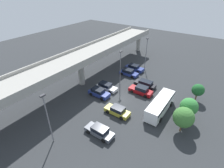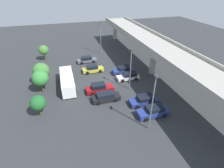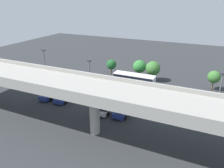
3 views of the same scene
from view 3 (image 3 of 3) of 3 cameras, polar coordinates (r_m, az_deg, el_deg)
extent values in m
plane|color=#2D3033|center=(38.40, 2.96, -4.67)|extent=(115.18, 115.18, 0.00)
cube|color=#9E9B93|center=(27.39, -4.80, -1.65)|extent=(53.75, 6.50, 0.90)
cube|color=#9E9B93|center=(29.65, -1.92, 1.82)|extent=(53.75, 0.30, 0.55)
cube|color=#9E9B93|center=(24.69, -8.37, -2.72)|extent=(53.75, 0.30, 0.55)
cylinder|color=#9E9B93|center=(28.90, -4.59, -7.76)|extent=(1.32, 1.32, 5.82)
cube|color=#515660|center=(38.33, 17.88, -4.99)|extent=(1.72, 4.66, 0.65)
cube|color=black|center=(38.16, 18.02, -4.02)|extent=(1.58, 2.42, 0.68)
cylinder|color=black|center=(37.06, 18.88, -6.38)|extent=(0.22, 0.70, 0.70)
cylinder|color=black|center=(37.19, 16.19, -5.92)|extent=(0.22, 0.70, 0.70)
cylinder|color=black|center=(39.65, 19.40, -4.53)|extent=(0.22, 0.70, 0.70)
cylinder|color=black|center=(39.78, 16.89, -4.12)|extent=(0.22, 0.70, 0.70)
cube|color=gold|center=(38.76, 9.75, -3.83)|extent=(1.74, 4.55, 0.70)
cube|color=black|center=(38.60, 9.87, -2.83)|extent=(1.60, 2.26, 0.66)
cylinder|color=black|center=(37.43, 10.46, -5.20)|extent=(0.22, 0.68, 0.68)
cylinder|color=black|center=(37.83, 7.85, -4.72)|extent=(0.22, 0.68, 0.68)
cylinder|color=black|center=(39.91, 11.51, -3.49)|extent=(0.22, 0.68, 0.68)
cylinder|color=black|center=(40.28, 9.06, -3.06)|extent=(0.22, 0.68, 0.68)
cube|color=navy|center=(34.31, 2.87, -7.03)|extent=(1.84, 4.39, 0.78)
cube|color=black|center=(33.74, 2.72, -6.19)|extent=(1.70, 2.47, 0.64)
cylinder|color=black|center=(35.83, 2.28, -6.09)|extent=(0.22, 0.72, 0.72)
cylinder|color=black|center=(35.25, 5.13, -6.67)|extent=(0.22, 0.72, 0.72)
cylinder|color=black|center=(33.64, 0.48, -8.07)|extent=(0.22, 0.72, 0.72)
cylinder|color=black|center=(33.02, 3.50, -8.75)|extent=(0.22, 0.72, 0.72)
cube|color=silver|center=(35.26, -1.41, -6.30)|extent=(1.73, 4.55, 0.64)
cube|color=black|center=(34.63, -1.72, -5.66)|extent=(1.59, 2.63, 0.64)
cylinder|color=black|center=(36.80, -1.69, -5.30)|extent=(0.22, 0.68, 0.68)
cylinder|color=black|center=(36.13, 0.85, -5.85)|extent=(0.22, 0.68, 0.68)
cylinder|color=black|center=(34.60, -3.78, -7.24)|extent=(0.22, 0.68, 0.68)
cylinder|color=black|center=(33.89, -1.11, -7.87)|extent=(0.22, 0.68, 0.68)
cube|color=maroon|center=(41.63, -1.02, -1.59)|extent=(1.83, 4.87, 0.75)
cube|color=black|center=(41.53, -0.89, -0.52)|extent=(1.68, 2.38, 0.74)
cylinder|color=black|center=(40.11, -0.75, -2.90)|extent=(0.22, 0.66, 0.66)
cylinder|color=black|center=(40.88, -3.12, -2.43)|extent=(0.22, 0.66, 0.66)
cylinder|color=black|center=(42.62, 1.00, -1.35)|extent=(0.22, 0.66, 0.66)
cylinder|color=black|center=(43.34, -1.27, -0.93)|extent=(0.22, 0.66, 0.66)
cube|color=black|center=(42.55, -4.76, -1.16)|extent=(1.76, 4.67, 0.73)
cube|color=black|center=(42.41, -4.69, -0.27)|extent=(1.62, 2.80, 0.60)
cylinder|color=black|center=(41.08, -4.63, -2.37)|extent=(0.22, 0.64, 0.64)
cylinder|color=black|center=(41.92, -6.79, -1.94)|extent=(0.22, 0.64, 0.64)
cylinder|color=black|center=(43.40, -2.78, -0.94)|extent=(0.22, 0.64, 0.64)
cylinder|color=black|center=(44.21, -4.86, -0.56)|extent=(0.22, 0.64, 0.64)
cube|color=navy|center=(39.67, -12.06, -3.42)|extent=(1.89, 4.59, 0.65)
cube|color=black|center=(39.21, -12.37, -2.68)|extent=(1.73, 2.49, 0.69)
cylinder|color=black|center=(41.30, -11.97, -2.62)|extent=(0.22, 0.69, 0.69)
cylinder|color=black|center=(40.26, -9.75, -3.12)|extent=(0.22, 0.69, 0.69)
cylinder|color=black|center=(39.30, -14.40, -4.17)|extent=(0.22, 0.69, 0.69)
cylinder|color=black|center=(38.20, -12.12, -4.74)|extent=(0.22, 0.69, 0.69)
cube|color=navy|center=(41.31, -15.55, -2.59)|extent=(1.81, 4.77, 0.80)
cube|color=black|center=(40.88, -15.84, -1.81)|extent=(1.66, 2.51, 0.61)
cylinder|color=black|center=(42.99, -15.23, -1.93)|extent=(0.22, 0.69, 0.69)
cylinder|color=black|center=(41.89, -13.27, -2.38)|extent=(0.22, 0.69, 0.69)
cylinder|color=black|center=(41.00, -17.82, -3.43)|extent=(0.22, 0.69, 0.69)
cylinder|color=black|center=(39.85, -15.82, -3.95)|extent=(0.22, 0.69, 0.69)
cube|color=white|center=(44.85, 5.76, 1.17)|extent=(8.49, 2.29, 2.21)
cube|color=black|center=(44.58, 5.80, 2.11)|extent=(8.32, 2.33, 0.49)
cylinder|color=black|center=(45.01, 2.07, 0.13)|extent=(0.92, 0.29, 0.92)
cylinder|color=black|center=(47.03, 3.17, 1.09)|extent=(0.92, 0.29, 0.92)
cylinder|color=black|center=(43.43, 8.48, -0.95)|extent=(0.92, 0.29, 0.92)
cylinder|color=black|center=(45.51, 9.33, 0.09)|extent=(0.92, 0.29, 0.92)
cylinder|color=slate|center=(36.21, -5.73, 0.15)|extent=(0.16, 0.16, 7.62)
cube|color=#333338|center=(34.95, -5.98, 6.11)|extent=(0.70, 0.35, 0.20)
cylinder|color=slate|center=(42.77, -16.88, 3.07)|extent=(0.16, 0.16, 8.07)
cube|color=#333338|center=(41.68, -17.50, 8.46)|extent=(0.70, 0.35, 0.20)
cylinder|color=slate|center=(32.55, 25.85, -4.37)|extent=(0.16, 0.16, 7.95)
cube|color=#333338|center=(31.11, 27.08, 2.39)|extent=(0.70, 0.35, 0.20)
cylinder|color=brown|center=(47.21, 24.75, -0.43)|extent=(0.24, 0.24, 1.65)
sphere|color=#3D7533|center=(46.60, 25.11, 1.68)|extent=(2.43, 2.43, 2.43)
cylinder|color=brown|center=(48.40, 10.47, 1.70)|extent=(0.24, 0.24, 1.44)
sphere|color=#3D7533|center=(47.74, 10.63, 4.00)|extent=(3.13, 3.13, 3.13)
cylinder|color=brown|center=(49.13, 7.07, 2.32)|extent=(0.24, 0.24, 1.62)
sphere|color=#337F38|center=(48.49, 7.18, 4.56)|extent=(2.84, 2.84, 2.84)
cylinder|color=brown|center=(51.50, -0.15, 3.31)|extent=(0.24, 0.24, 1.42)
sphere|color=#1E5B28|center=(50.99, -0.16, 5.10)|extent=(2.30, 2.30, 2.30)
camera|label=1|loc=(48.26, 41.57, 20.55)|focal=28.00mm
camera|label=2|loc=(58.38, -23.95, 20.62)|focal=28.00mm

